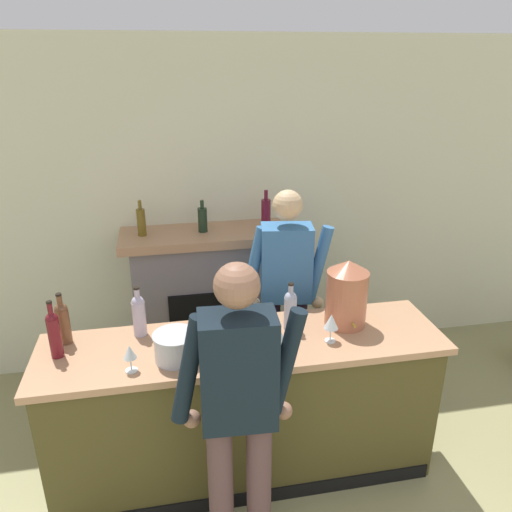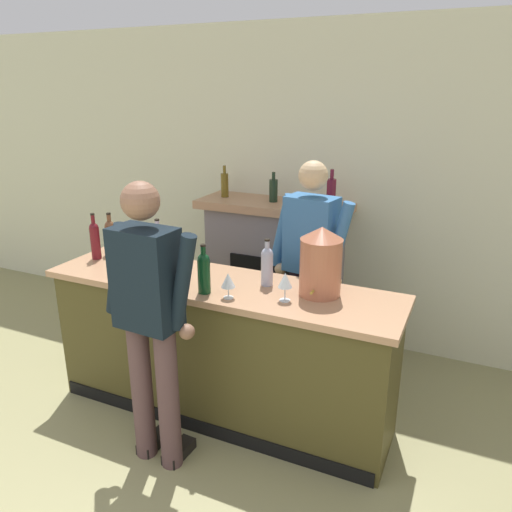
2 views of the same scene
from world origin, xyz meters
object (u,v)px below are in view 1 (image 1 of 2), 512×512
Objects in this scene: wine_bottle_riesling_slim at (63,321)px; wine_glass_by_dispenser at (281,339)px; wine_bottle_merlot_tall at (139,314)px; ice_bucket_steel at (175,347)px; fireplace_stone at (207,301)px; wine_glass_back_row at (130,353)px; wine_bottle_rose_blush at (290,309)px; wine_bottle_burgundy_dark at (54,333)px; copper_dispenser at (347,293)px; person_customer at (239,411)px; wine_glass_front_right at (331,322)px; wine_bottle_port_short at (250,337)px; person_bartender at (286,294)px.

wine_bottle_riesling_slim is 1.28m from wine_glass_by_dispenser.
ice_bucket_steel is at bearing -57.17° from wine_bottle_merlot_tall.
wine_glass_by_dispenser is (0.29, -1.43, 0.46)m from fireplace_stone.
wine_bottle_merlot_tall is 0.38m from wine_glass_back_row.
wine_bottle_rose_blush is 0.97× the size of wine_bottle_riesling_slim.
copper_dispenser is at bearing 1.52° from wine_bottle_burgundy_dark.
wine_bottle_rose_blush reaches higher than wine_glass_by_dispenser.
fireplace_stone is 10.01× the size of wine_glass_back_row.
wine_bottle_rose_blush is (0.43, 0.69, 0.16)m from person_customer.
wine_bottle_burgundy_dark is at bearing -98.78° from wine_bottle_riesling_slim.
wine_bottle_riesling_slim is (-1.35, 0.09, 0.00)m from wine_bottle_rose_blush.
wine_bottle_rose_blush reaches higher than ice_bucket_steel.
wine_bottle_rose_blush is 0.99m from wine_glass_back_row.
person_customer is 0.82m from wine_glass_front_right.
wine_glass_by_dispenser is at bearing -78.53° from fireplace_stone.
wine_bottle_port_short is at bearing -137.37° from wine_bottle_rose_blush.
fireplace_stone reaches higher than wine_bottle_port_short.
fireplace_stone is 4.57× the size of wine_bottle_burgundy_dark.
ice_bucket_steel is 0.75m from wine_bottle_rose_blush.
wine_bottle_burgundy_dark is (-0.95, -1.19, 0.50)m from fireplace_stone.
person_bartender reaches higher than wine_glass_by_dispenser.
wine_glass_by_dispenser is (-0.13, -0.29, -0.03)m from wine_bottle_rose_blush.
wine_bottle_merlot_tall is 2.01× the size of wine_glass_back_row.
copper_dispenser is at bearing 49.31° from wine_glass_front_right.
fireplace_stone is 8.85× the size of wine_glass_front_right.
fireplace_stone is at bearing 131.68° from person_bartender.
fireplace_stone is at bearing 101.47° from wine_glass_by_dispenser.
person_bartender is 5.50× the size of wine_bottle_port_short.
person_bartender is 1.61m from wine_bottle_burgundy_dark.
wine_bottle_rose_blush is at bearing 16.11° from wine_glass_back_row.
wine_bottle_riesling_slim is (-0.92, 0.78, 0.17)m from person_customer.
wine_bottle_merlot_tall is 1.01× the size of wine_bottle_port_short.
wine_bottle_burgundy_dark is 2.19× the size of wine_glass_back_row.
wine_bottle_burgundy_dark is 1.58m from wine_glass_front_right.
ice_bucket_steel is at bearing 169.98° from wine_bottle_port_short.
person_customer is 9.77× the size of wine_glass_front_right.
wine_glass_back_row is 1.16m from wine_glass_front_right.
fireplace_stone is at bearing 64.48° from wine_bottle_merlot_tall.
wine_bottle_merlot_tall is at bearing 165.32° from wine_glass_front_right.
wine_glass_front_right is at bearing 4.26° from wine_glass_back_row.
copper_dispenser reaches higher than wine_bottle_burgundy_dark.
copper_dispenser is (0.25, -0.55, 0.25)m from person_bartender.
wine_bottle_riesling_slim is at bearing 162.35° from wine_glass_by_dispenser.
wine_glass_front_right is at bearing -64.99° from fireplace_stone.
wine_glass_by_dispenser is (0.58, -0.09, 0.03)m from ice_bucket_steel.
wine_glass_by_dispenser is at bearing -113.64° from wine_bottle_rose_blush.
fireplace_stone is 1.54m from wine_glass_front_right.
wine_bottle_riesling_slim is at bearing -178.92° from wine_bottle_merlot_tall.
wine_bottle_rose_blush is 1.35m from wine_bottle_riesling_slim.
ice_bucket_steel is at bearing -102.31° from fireplace_stone.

